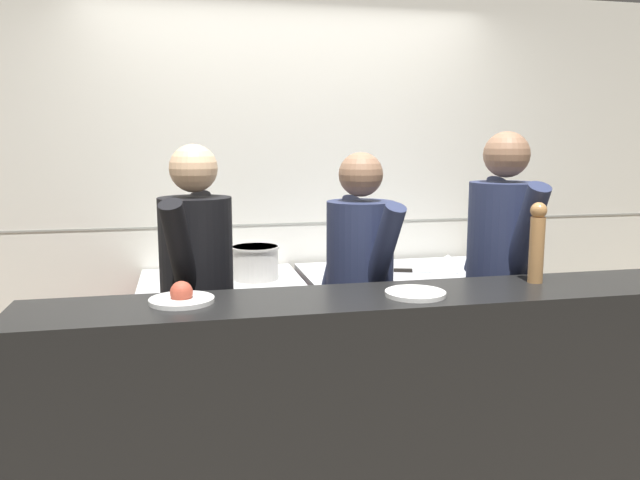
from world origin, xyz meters
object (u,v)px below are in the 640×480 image
oven_range (223,354)px  chefs_knife (420,271)px  chef_sous (360,298)px  plated_dish_appetiser (415,293)px  sauce_pot (255,262)px  chef_head_cook (198,302)px  pepper_mill (537,241)px  plated_dish_main (182,297)px  stock_pot (190,265)px  mixing_bowl_steel (448,262)px  chef_line (501,283)px

oven_range → chefs_knife: chefs_knife is taller
chef_sous → plated_dish_appetiser: bearing=-97.3°
sauce_pot → chef_head_cook: 0.66m
chef_sous → pepper_mill: bearing=-48.3°
plated_dish_main → plated_dish_appetiser: plated_dish_main is taller
oven_range → plated_dish_appetiser: 1.51m
stock_pot → plated_dish_main: size_ratio=1.27×
chefs_knife → chef_head_cook: chef_head_cook is taller
stock_pot → mixing_bowl_steel: 1.54m
stock_pot → chefs_knife: bearing=-4.3°
oven_range → chefs_knife: (1.16, -0.10, 0.46)m
oven_range → mixing_bowl_steel: 1.46m
oven_range → plated_dish_main: (-0.21, -1.09, 0.62)m
sauce_pot → pepper_mill: size_ratio=0.76×
chef_head_cook → chef_sous: chef_head_cook is taller
plated_dish_appetiser → chef_head_cook: (-0.86, 0.58, -0.14)m
oven_range → chef_sous: 1.00m
chef_head_cook → plated_dish_main: bearing=-79.0°
sauce_pot → plated_dish_main: size_ratio=1.08×
sauce_pot → mixing_bowl_steel: sauce_pot is taller
oven_range → pepper_mill: size_ratio=2.53×
oven_range → pepper_mill: 1.87m
oven_range → chef_line: 1.61m
mixing_bowl_steel → plated_dish_main: (-1.58, -1.06, 0.13)m
mixing_bowl_steel → chef_head_cook: (-1.51, -0.58, -0.02)m
chef_line → mixing_bowl_steel: bearing=91.5°
sauce_pot → plated_dish_appetiser: 1.25m
stock_pot → chef_line: bearing=-23.8°
oven_range → stock_pot: size_ratio=2.83×
chefs_knife → plated_dish_appetiser: plated_dish_appetiser is taller
chef_sous → chef_line: bearing=-19.0°
mixing_bowl_steel → pepper_mill: (-0.05, -1.04, 0.29)m
sauce_pot → chef_head_cook: (-0.34, -0.56, -0.07)m
sauce_pot → chefs_knife: (0.97, -0.05, -0.09)m
stock_pot → chef_head_cook: 0.61m
oven_range → chef_line: bearing=-26.4°
pepper_mill → chef_line: size_ratio=0.21×
chef_head_cook → plated_dish_appetiser: bearing=-14.9°
chefs_knife → plated_dish_appetiser: 1.18m
stock_pot → chefs_knife: stock_pot is taller
sauce_pot → chef_sous: bearing=-51.9°
mixing_bowl_steel → chef_head_cook: chef_head_cook is taller
pepper_mill → chef_head_cook: chef_head_cook is taller
plated_dish_appetiser → chef_head_cook: bearing=146.0°
mixing_bowl_steel → plated_dish_appetiser: 1.33m
stock_pot → chef_sous: chef_sous is taller
chefs_knife → chef_line: bearing=-70.2°
stock_pot → chef_head_cook: bearing=-87.6°
chefs_knife → chef_head_cook: size_ratio=0.22×
plated_dish_appetiser → chef_sous: size_ratio=0.15×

